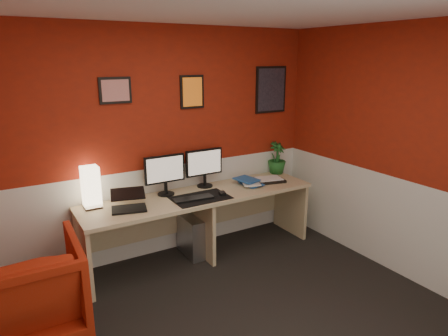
% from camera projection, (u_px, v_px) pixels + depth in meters
% --- Properties ---
extents(ceiling, '(4.00, 3.50, 0.01)m').
position_uv_depth(ceiling, '(240.00, 2.00, 2.48)').
color(ceiling, white).
rests_on(ceiling, ground).
extents(wall_back, '(4.00, 0.01, 2.50)m').
position_uv_depth(wall_back, '(150.00, 146.00, 4.26)').
color(wall_back, '#9A210E').
rests_on(wall_back, ground).
extents(wall_right, '(0.01, 3.50, 2.50)m').
position_uv_depth(wall_right, '(415.00, 157.00, 3.80)').
color(wall_right, '#9A210E').
rests_on(wall_right, ground).
extents(wainscot_back, '(4.00, 0.01, 1.00)m').
position_uv_depth(wainscot_back, '(153.00, 212.00, 4.46)').
color(wainscot_back, silver).
rests_on(wainscot_back, ground).
extents(wainscot_right, '(0.01, 3.50, 1.00)m').
position_uv_depth(wainscot_right, '(405.00, 229.00, 4.00)').
color(wainscot_right, silver).
rests_on(wainscot_right, ground).
extents(desk, '(2.60, 0.65, 0.73)m').
position_uv_depth(desk, '(201.00, 225.00, 4.42)').
color(desk, tan).
rests_on(desk, ground).
extents(shoji_lamp, '(0.16, 0.16, 0.40)m').
position_uv_depth(shoji_lamp, '(91.00, 188.00, 3.89)').
color(shoji_lamp, '#FFE5B2').
rests_on(shoji_lamp, desk).
extents(laptop, '(0.38, 0.31, 0.22)m').
position_uv_depth(laptop, '(128.00, 199.00, 3.86)').
color(laptop, black).
rests_on(laptop, desk).
extents(monitor_left, '(0.45, 0.06, 0.58)m').
position_uv_depth(monitor_left, '(165.00, 169.00, 4.24)').
color(monitor_left, black).
rests_on(monitor_left, desk).
extents(monitor_right, '(0.45, 0.06, 0.58)m').
position_uv_depth(monitor_right, '(205.00, 162.00, 4.51)').
color(monitor_right, black).
rests_on(monitor_right, desk).
extents(desk_mat, '(0.60, 0.38, 0.01)m').
position_uv_depth(desk_mat, '(201.00, 198.00, 4.21)').
color(desk_mat, black).
rests_on(desk_mat, desk).
extents(keyboard, '(0.43, 0.18, 0.02)m').
position_uv_depth(keyboard, '(193.00, 198.00, 4.16)').
color(keyboard, black).
rests_on(keyboard, desk_mat).
extents(mouse, '(0.08, 0.11, 0.03)m').
position_uv_depth(mouse, '(222.00, 193.00, 4.30)').
color(mouse, black).
rests_on(mouse, desk_mat).
extents(book_bottom, '(0.20, 0.27, 0.03)m').
position_uv_depth(book_bottom, '(244.00, 185.00, 4.59)').
color(book_bottom, '#2256A0').
rests_on(book_bottom, desk).
extents(book_middle, '(0.28, 0.32, 0.02)m').
position_uv_depth(book_middle, '(242.00, 183.00, 4.58)').
color(book_middle, silver).
rests_on(book_middle, book_bottom).
extents(book_top, '(0.25, 0.31, 0.03)m').
position_uv_depth(book_top, '(240.00, 182.00, 4.56)').
color(book_top, '#2256A0').
rests_on(book_top, book_middle).
extents(zen_tray, '(0.40, 0.32, 0.03)m').
position_uv_depth(zen_tray, '(269.00, 180.00, 4.77)').
color(zen_tray, black).
rests_on(zen_tray, desk).
extents(potted_plant, '(0.27, 0.27, 0.40)m').
position_uv_depth(potted_plant, '(277.00, 158.00, 5.06)').
color(potted_plant, '#19591E').
rests_on(potted_plant, desk).
extents(pc_tower, '(0.21, 0.45, 0.45)m').
position_uv_depth(pc_tower, '(192.00, 235.00, 4.50)').
color(pc_tower, '#99999E').
rests_on(pc_tower, ground).
extents(armchair, '(0.86, 0.89, 0.79)m').
position_uv_depth(armchair, '(26.00, 291.00, 3.13)').
color(armchair, '#A31C06').
rests_on(armchair, ground).
extents(art_left, '(0.32, 0.02, 0.26)m').
position_uv_depth(art_left, '(115.00, 90.00, 3.92)').
color(art_left, red).
rests_on(art_left, wall_back).
extents(art_center, '(0.28, 0.02, 0.36)m').
position_uv_depth(art_center, '(192.00, 92.00, 4.35)').
color(art_center, orange).
rests_on(art_center, wall_back).
extents(art_right, '(0.44, 0.02, 0.56)m').
position_uv_depth(art_right, '(271.00, 90.00, 4.89)').
color(art_right, black).
rests_on(art_right, wall_back).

